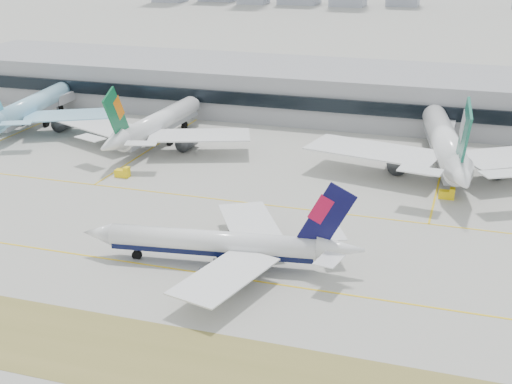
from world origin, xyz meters
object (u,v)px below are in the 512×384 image
(terminal, at_px, (350,92))
(taxiing_airliner, at_px, (222,244))
(widebody_eva, at_px, (156,125))
(widebody_cathay, at_px, (446,146))
(widebody_korean, at_px, (31,108))

(terminal, bearing_deg, taxiing_airliner, -90.59)
(widebody_eva, relative_size, widebody_cathay, 0.86)
(widebody_cathay, relative_size, terminal, 0.25)
(taxiing_airliner, bearing_deg, terminal, -98.27)
(widebody_korean, distance_m, widebody_eva, 44.75)
(widebody_korean, height_order, widebody_eva, widebody_korean)
(terminal, bearing_deg, widebody_korean, -153.77)
(taxiing_airliner, height_order, widebody_cathay, widebody_cathay)
(widebody_korean, xyz_separation_m, terminal, (89.69, 44.19, 1.54))
(widebody_korean, distance_m, widebody_cathay, 123.04)
(widebody_korean, xyz_separation_m, widebody_eva, (44.38, -5.76, -0.32))
(taxiing_airliner, relative_size, widebody_korean, 0.83)
(widebody_korean, relative_size, widebody_cathay, 0.90)
(widebody_eva, distance_m, widebody_cathay, 78.57)
(widebody_korean, bearing_deg, taxiing_airliner, -136.20)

